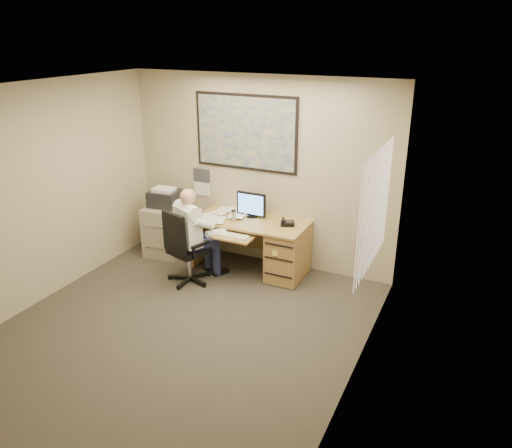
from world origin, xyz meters
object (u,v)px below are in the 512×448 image
at_px(desk, 273,244).
at_px(office_chair, 188,262).
at_px(filing_cabinet, 167,225).
at_px(person, 189,236).

height_order(desk, office_chair, desk).
xyz_separation_m(desk, filing_cabinet, (-1.75, -0.04, 0.01)).
bearing_deg(office_chair, filing_cabinet, 156.90).
bearing_deg(office_chair, person, 118.48).
bearing_deg(person, office_chair, -52.32).
height_order(office_chair, person, person).
xyz_separation_m(desk, office_chair, (-0.92, -0.75, -0.14)).
height_order(filing_cabinet, office_chair, filing_cabinet).
xyz_separation_m(office_chair, person, (-0.01, 0.08, 0.35)).
relative_size(desk, office_chair, 1.54).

